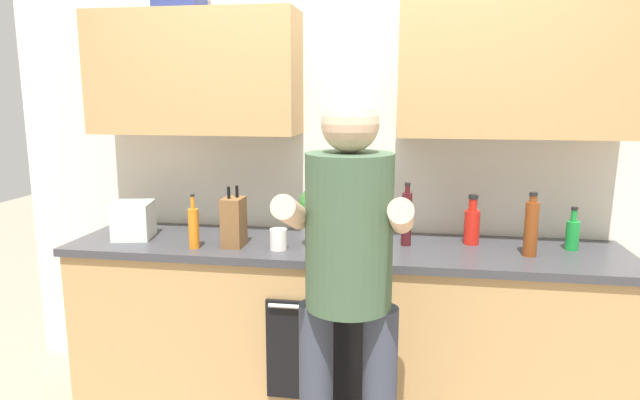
# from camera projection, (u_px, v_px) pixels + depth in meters

# --- Properties ---
(back_wall_unit) EXTENTS (4.00, 0.38, 2.50)m
(back_wall_unit) POSITION_uv_depth(u_px,v_px,m) (349.00, 126.00, 3.04)
(back_wall_unit) COLOR silver
(back_wall_unit) RESTS_ON ground
(counter) EXTENTS (2.84, 0.67, 0.90)m
(counter) POSITION_uv_depth(u_px,v_px,m) (341.00, 327.00, 2.96)
(counter) COLOR tan
(counter) RESTS_ON ground
(person_standing) EXTENTS (0.49, 0.45, 1.66)m
(person_standing) POSITION_uv_depth(u_px,v_px,m) (349.00, 271.00, 2.18)
(person_standing) COLOR #383D4C
(person_standing) RESTS_ON ground
(bottle_soda) EXTENTS (0.07, 0.07, 0.22)m
(bottle_soda) POSITION_uv_depth(u_px,v_px,m) (573.00, 234.00, 2.77)
(bottle_soda) COLOR #198C33
(bottle_soda) RESTS_ON counter
(bottle_hotsauce) EXTENTS (0.08, 0.08, 0.26)m
(bottle_hotsauce) POSITION_uv_depth(u_px,v_px,m) (472.00, 224.00, 2.87)
(bottle_hotsauce) COLOR red
(bottle_hotsauce) RESTS_ON counter
(bottle_oil) EXTENTS (0.05, 0.05, 0.26)m
(bottle_oil) POSITION_uv_depth(u_px,v_px,m) (378.00, 229.00, 2.80)
(bottle_oil) COLOR olive
(bottle_oil) RESTS_ON counter
(bottle_vinegar) EXTENTS (0.06, 0.06, 0.31)m
(bottle_vinegar) POSITION_uv_depth(u_px,v_px,m) (531.00, 228.00, 2.66)
(bottle_vinegar) COLOR brown
(bottle_vinegar) RESTS_ON counter
(bottle_water) EXTENTS (0.06, 0.06, 0.30)m
(bottle_water) POSITION_uv_depth(u_px,v_px,m) (352.00, 217.00, 2.94)
(bottle_water) COLOR silver
(bottle_water) RESTS_ON counter
(bottle_wine) EXTENTS (0.05, 0.05, 0.32)m
(bottle_wine) POSITION_uv_depth(u_px,v_px,m) (407.00, 218.00, 2.85)
(bottle_wine) COLOR #471419
(bottle_wine) RESTS_ON counter
(bottle_soy) EXTENTS (0.08, 0.08, 0.34)m
(bottle_soy) POSITION_uv_depth(u_px,v_px,m) (336.00, 209.00, 3.03)
(bottle_soy) COLOR black
(bottle_soy) RESTS_ON counter
(bottle_juice) EXTENTS (0.05, 0.05, 0.28)m
(bottle_juice) POSITION_uv_depth(u_px,v_px,m) (194.00, 227.00, 2.80)
(bottle_juice) COLOR orange
(bottle_juice) RESTS_ON counter
(cup_coffee) EXTENTS (0.09, 0.09, 0.10)m
(cup_coffee) POSITION_uv_depth(u_px,v_px,m) (279.00, 239.00, 2.78)
(cup_coffee) COLOR white
(cup_coffee) RESTS_ON counter
(knife_block) EXTENTS (0.10, 0.14, 0.31)m
(knife_block) POSITION_uv_depth(u_px,v_px,m) (234.00, 222.00, 2.83)
(knife_block) COLOR brown
(knife_block) RESTS_ON counter
(potted_herb) EXTENTS (0.21, 0.21, 0.32)m
(potted_herb) POSITION_uv_depth(u_px,v_px,m) (319.00, 211.00, 2.80)
(potted_herb) COLOR #9E6647
(potted_herb) RESTS_ON counter
(grocery_bag_produce) EXTENTS (0.23, 0.26, 0.19)m
(grocery_bag_produce) POSITION_uv_depth(u_px,v_px,m) (134.00, 220.00, 3.00)
(grocery_bag_produce) COLOR silver
(grocery_bag_produce) RESTS_ON counter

